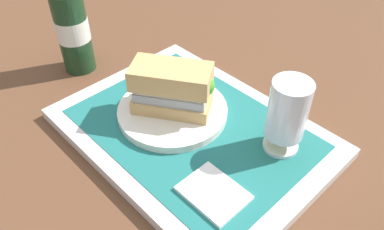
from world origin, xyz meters
The scene contains 8 objects.
ground_plane centered at (0.00, 0.00, 0.00)m, with size 3.00×3.00×0.00m, color brown.
tray centered at (0.00, 0.00, 0.01)m, with size 0.44×0.32×0.02m, color silver.
placemat centered at (0.00, 0.00, 0.02)m, with size 0.38×0.27×0.00m, color #1E6B66.
plate centered at (-0.05, 0.00, 0.03)m, with size 0.19×0.19×0.01m, color silver.
sandwich centered at (-0.05, 0.01, 0.08)m, with size 0.14×0.13×0.08m.
beer_glass centered at (0.13, 0.07, 0.09)m, with size 0.06×0.06×0.12m.
napkin_folded centered at (0.12, -0.07, 0.02)m, with size 0.09×0.07×0.01m, color white.
second_bottle centered at (-0.31, -0.02, 0.10)m, with size 0.07×0.07×0.27m.
Camera 1 is at (0.34, -0.33, 0.47)m, focal length 36.12 mm.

